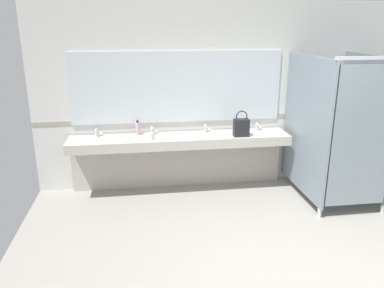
{
  "coord_description": "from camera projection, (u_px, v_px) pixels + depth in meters",
  "views": [
    {
      "loc": [
        -1.45,
        -3.08,
        2.44
      ],
      "look_at": [
        -0.8,
        1.47,
        0.99
      ],
      "focal_mm": 35.82,
      "sensor_mm": 36.0,
      "label": 1
    }
  ],
  "objects": [
    {
      "name": "ground_plane",
      "position": [
        291.0,
        282.0,
        3.86
      ],
      "size": [
        5.97,
        5.69,
        0.1
      ],
      "primitive_type": "cube",
      "color": "gray"
    },
    {
      "name": "wall_back",
      "position": [
        233.0,
        95.0,
        5.88
      ],
      "size": [
        5.97,
        0.12,
        2.76
      ],
      "primitive_type": "cube",
      "color": "silver",
      "rests_on": "ground_plane"
    },
    {
      "name": "wall_back_tile_band",
      "position": [
        233.0,
        117.0,
        5.92
      ],
      "size": [
        5.97,
        0.01,
        0.06
      ],
      "primitive_type": "cube",
      "color": "#9E937F",
      "rests_on": "wall_back"
    },
    {
      "name": "vanity_counter",
      "position": [
        180.0,
        150.0,
        5.75
      ],
      "size": [
        3.23,
        0.52,
        0.98
      ],
      "color": "#B2ADA3",
      "rests_on": "ground_plane"
    },
    {
      "name": "mirror_panel",
      "position": [
        178.0,
        87.0,
        5.65
      ],
      "size": [
        3.13,
        0.02,
        1.05
      ],
      "primitive_type": "cube",
      "color": "silver",
      "rests_on": "wall_back"
    },
    {
      "name": "bathroom_stalls",
      "position": [
        373.0,
        126.0,
        5.29
      ],
      "size": [
        1.86,
        1.42,
        2.08
      ],
      "color": "gray",
      "rests_on": "ground_plane"
    },
    {
      "name": "handbag",
      "position": [
        241.0,
        127.0,
        5.55
      ],
      "size": [
        0.22,
        0.13,
        0.38
      ],
      "color": "black",
      "rests_on": "vanity_counter"
    },
    {
      "name": "soap_dispenser",
      "position": [
        138.0,
        128.0,
        5.63
      ],
      "size": [
        0.07,
        0.07,
        0.22
      ],
      "color": "#D899B2",
      "rests_on": "vanity_counter"
    },
    {
      "name": "paper_cup",
      "position": [
        152.0,
        137.0,
        5.41
      ],
      "size": [
        0.07,
        0.07,
        0.09
      ],
      "primitive_type": "cylinder",
      "color": "beige",
      "rests_on": "vanity_counter"
    }
  ]
}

